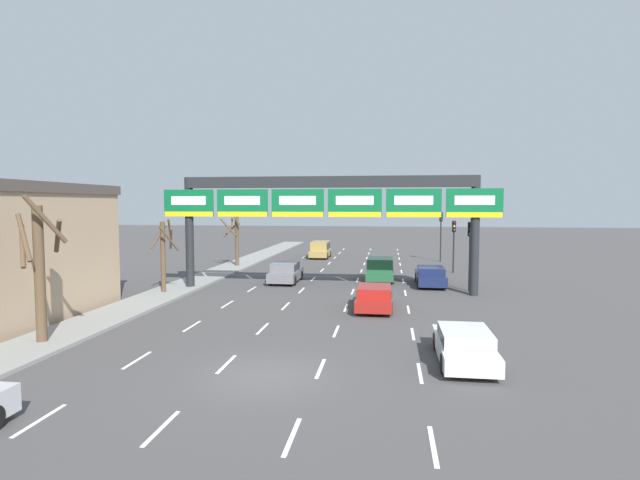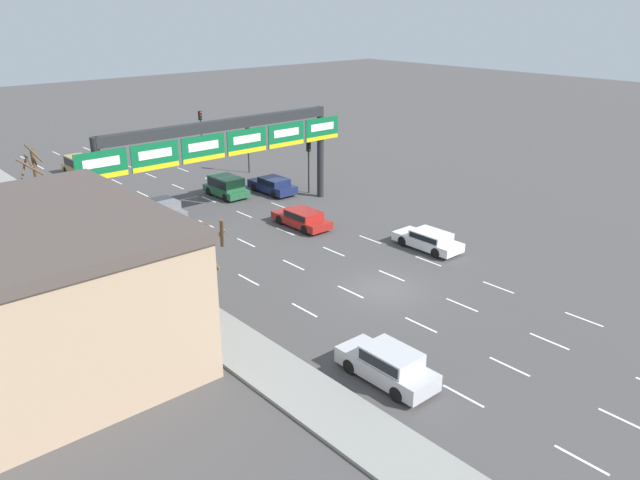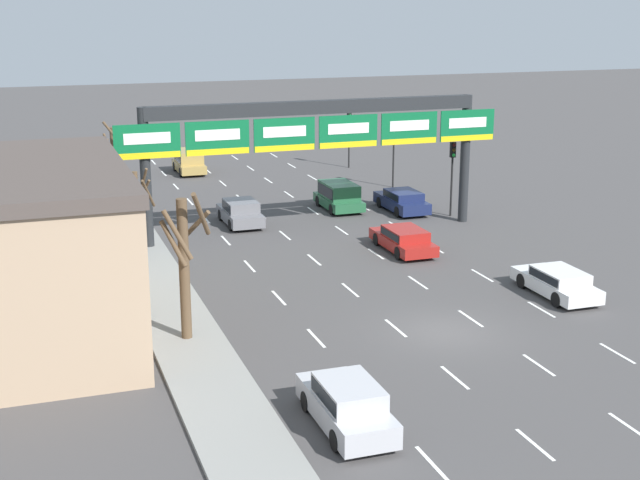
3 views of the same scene
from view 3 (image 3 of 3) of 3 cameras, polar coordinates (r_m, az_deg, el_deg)
The scene contains 17 objects.
ground_plane at distance 35.04m, azimuth 8.01°, elevation -5.84°, with size 220.00×220.00×0.00m, color #474444.
sidewalk_left at distance 32.04m, azimuth -7.73°, elevation -7.75°, with size 2.80×110.00×0.15m.
lane_dashes at distance 46.84m, azimuth 0.56°, elevation -0.27°, with size 10.02×67.00×0.01m.
sign_gantry at distance 47.69m, azimuth -0.31°, elevation 7.03°, with size 21.18×0.70×7.29m.
suv_gold at distance 66.69m, azimuth -8.39°, elevation 5.07°, with size 1.88×4.16×1.73m.
suv_green at distance 54.43m, azimuth 1.22°, elevation 2.92°, with size 1.98×4.13×1.67m.
car_grey at distance 50.92m, azimuth -5.11°, elevation 1.82°, with size 1.90×4.22×1.45m.
car_red at distance 45.55m, azimuth 5.38°, elevation 0.09°, with size 1.89×4.68×1.24m.
car_silver at distance 27.05m, azimuth 1.74°, elevation -10.38°, with size 1.80×4.49×1.53m.
car_navy at distance 54.17m, azimuth 5.29°, elevation 2.56°, with size 1.90×4.57×1.31m.
car_white at distance 39.91m, azimuth 14.95°, elevation -2.57°, with size 1.85×4.57×1.23m.
traffic_light_near_gantry at distance 67.84m, azimuth 1.89°, elevation 7.49°, with size 0.30×0.35×4.80m.
traffic_light_mid_block at distance 60.77m, azimuth 4.75°, elevation 6.18°, with size 0.30×0.35×4.22m.
traffic_light_far_end at distance 52.92m, azimuth 8.48°, elevation 4.88°, with size 0.30×0.35×4.42m.
tree_bare_closest at distance 57.18m, azimuth -13.14°, elevation 5.02°, with size 1.90×2.58×5.12m.
tree_bare_second at distance 44.05m, azimuth -11.59°, elevation 1.94°, with size 1.75×1.74×4.53m.
tree_bare_third at distance 33.12m, azimuth -8.64°, elevation -1.28°, with size 1.98×2.18×5.77m.
Camera 3 is at (-15.14, -29.03, 12.48)m, focal length 50.00 mm.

